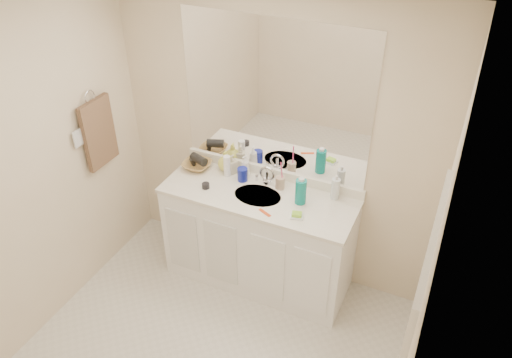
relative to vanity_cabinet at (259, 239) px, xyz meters
The scene contains 28 objects.
ceiling 2.23m from the vanity_cabinet, 90.00° to the right, with size 2.60×2.60×0.02m, color white.
wall_back 0.82m from the vanity_cabinet, 90.00° to the left, with size 2.60×0.02×2.40m, color beige.
wall_left 1.83m from the vanity_cabinet, 141.75° to the right, with size 0.02×2.60×2.40m, color beige.
wall_right 1.83m from the vanity_cabinet, 38.25° to the right, with size 0.02×2.60×2.40m, color beige.
vanity_cabinet is the anchor object (origin of this frame).
countertop 0.44m from the vanity_cabinet, ahead, with size 1.52×0.57×0.03m, color white.
backsplash 0.56m from the vanity_cabinet, 90.00° to the left, with size 1.52×0.03×0.08m, color white.
sink_basin 0.44m from the vanity_cabinet, 90.00° to the right, with size 0.37×0.37×0.02m, color beige.
faucet 0.53m from the vanity_cabinet, 90.00° to the left, with size 0.02×0.02×0.11m, color silver.
mirror 1.17m from the vanity_cabinet, 90.00° to the left, with size 1.48×0.01×1.20m, color white.
blue_mug 0.56m from the vanity_cabinet, 149.20° to the left, with size 0.08×0.08×0.11m, color #162097.
tan_cup 0.54m from the vanity_cabinet, 50.50° to the left, with size 0.07×0.07×0.10m, color tan.
toothbrush 0.63m from the vanity_cabinet, 48.19° to the left, with size 0.01×0.01×0.19m, color #FD4285.
mouthwash_bottle 0.64m from the vanity_cabinet, ahead, with size 0.08×0.08×0.20m, color #0B847E.
clear_pump_bottle 0.79m from the vanity_cabinet, 19.62° to the left, with size 0.06×0.06×0.17m, color white.
soap_dish 0.61m from the vanity_cabinet, 21.25° to the right, with size 0.09×0.08×0.01m, color white.
green_soap 0.62m from the vanity_cabinet, 21.25° to the right, with size 0.07×0.05×0.03m, color #9BE137.
orange_comb 0.52m from the vanity_cabinet, 54.91° to the right, with size 0.12×0.02×0.00m, color #DA4417.
dark_jar 0.64m from the vanity_cabinet, 166.22° to the right, with size 0.06×0.06×0.04m, color black.
extra_white_bottle 0.65m from the vanity_cabinet, 159.18° to the left, with size 0.06×0.06×0.18m, color white.
soap_bottle_white 0.61m from the vanity_cabinet, 137.26° to the left, with size 0.07×0.07×0.19m, color white.
soap_bottle_cream 0.65m from the vanity_cabinet, 149.94° to the left, with size 0.07×0.07×0.16m, color beige.
soap_bottle_yellow 0.69m from the vanity_cabinet, 152.48° to the left, with size 0.13×0.13×0.17m, color #DEDD56.
wicker_basket 0.79m from the vanity_cabinet, 168.92° to the left, with size 0.23×0.23×0.06m, color #A77D43.
hair_dryer 0.82m from the vanity_cabinet, 168.55° to the left, with size 0.07×0.07×0.15m, color black.
towel_ring 1.71m from the vanity_cabinet, 168.86° to the right, with size 0.11×0.11×0.01m, color silver.
hand_towel 1.52m from the vanity_cabinet, 168.69° to the right, with size 0.04×0.32×0.55m, color #483426.
switch_plate 1.61m from the vanity_cabinet, 160.52° to the right, with size 0.01×0.09×0.13m, color silver.
Camera 1 is at (1.28, -1.80, 3.13)m, focal length 35.00 mm.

